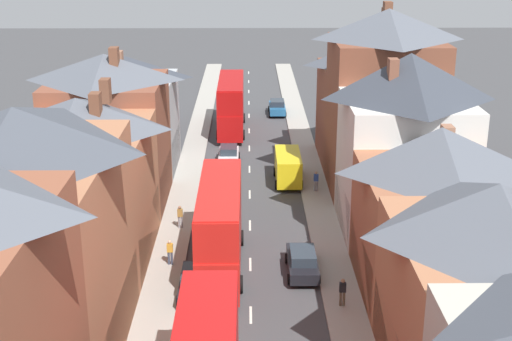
{
  "coord_description": "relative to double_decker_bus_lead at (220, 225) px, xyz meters",
  "views": [
    {
      "loc": [
        -0.1,
        -15.45,
        19.74
      ],
      "look_at": [
        0.48,
        35.05,
        2.29
      ],
      "focal_mm": 50.0,
      "sensor_mm": 36.0,
      "label": 1
    }
  ],
  "objects": [
    {
      "name": "pavement_left",
      "position": [
        -3.29,
        14.46,
        -2.75
      ],
      "size": [
        2.2,
        104.0,
        0.14
      ],
      "primitive_type": "cube",
      "color": "#A8A399",
      "rests_on": "ground"
    },
    {
      "name": "pavement_right",
      "position": [
        6.91,
        14.46,
        -2.75
      ],
      "size": [
        2.2,
        104.0,
        0.14
      ],
      "primitive_type": "cube",
      "color": "#A8A399",
      "rests_on": "ground"
    },
    {
      "name": "centre_line_dashes",
      "position": [
        1.81,
        12.46,
        -2.81
      ],
      "size": [
        0.14,
        97.8,
        0.01
      ],
      "color": "silver",
      "rests_on": "ground"
    },
    {
      "name": "terrace_row_left",
      "position": [
        -8.38,
        -7.73,
        2.98
      ],
      "size": [
        8.0,
        58.08,
        13.69
      ],
      "color": "silver",
      "rests_on": "ground"
    },
    {
      "name": "terrace_row_right",
      "position": [
        11.99,
        -4.85,
        2.77
      ],
      "size": [
        8.0,
        61.44,
        14.38
      ],
      "color": "#BCB7A8",
      "rests_on": "ground"
    },
    {
      "name": "double_decker_bus_lead",
      "position": [
        0.0,
        0.0,
        0.0
      ],
      "size": [
        2.74,
        10.8,
        5.3
      ],
      "color": "red",
      "rests_on": "ground"
    },
    {
      "name": "double_decker_bus_far_approaching",
      "position": [
        0.0,
        30.32,
        0.0
      ],
      "size": [
        2.74,
        10.8,
        5.3
      ],
      "color": "#B70F0F",
      "rests_on": "ground"
    },
    {
      "name": "car_near_blue",
      "position": [
        -1.29,
        -3.24,
        -2.02
      ],
      "size": [
        1.9,
        4.44,
        1.58
      ],
      "color": "black",
      "rests_on": "ground"
    },
    {
      "name": "car_parked_left_a",
      "position": [
        4.91,
        -0.79,
        -2.02
      ],
      "size": [
        1.9,
        4.4,
        1.58
      ],
      "color": "black",
      "rests_on": "ground"
    },
    {
      "name": "car_parked_right_a",
      "position": [
        0.01,
        20.1,
        -2.02
      ],
      "size": [
        1.9,
        3.88,
        1.59
      ],
      "color": "silver",
      "rests_on": "ground"
    },
    {
      "name": "car_mid_black",
      "position": [
        4.91,
        37.05,
        -1.99
      ],
      "size": [
        1.9,
        4.22,
        1.65
      ],
      "color": "#236093",
      "rests_on": "ground"
    },
    {
      "name": "delivery_van",
      "position": [
        4.91,
        15.21,
        -1.48
      ],
      "size": [
        2.2,
        5.2,
        2.41
      ],
      "color": "yellow",
      "rests_on": "ground"
    },
    {
      "name": "pedestrian_mid_left",
      "position": [
        6.78,
        -4.82,
        -1.78
      ],
      "size": [
        0.36,
        0.22,
        1.61
      ],
      "color": "brown",
      "rests_on": "pavement_right"
    },
    {
      "name": "pedestrian_mid_right",
      "position": [
        -3.06,
        0.26,
        -1.78
      ],
      "size": [
        0.36,
        0.22,
        1.61
      ],
      "color": "#3D4256",
      "rests_on": "pavement_left"
    },
    {
      "name": "pedestrian_far_left",
      "position": [
        -2.94,
        5.79,
        -1.78
      ],
      "size": [
        0.36,
        0.22,
        1.61
      ],
      "color": "gray",
      "rests_on": "pavement_left"
    },
    {
      "name": "pedestrian_far_right",
      "position": [
        6.95,
        12.8,
        -1.78
      ],
      "size": [
        0.36,
        0.22,
        1.61
      ],
      "color": "gray",
      "rests_on": "pavement_right"
    }
  ]
}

